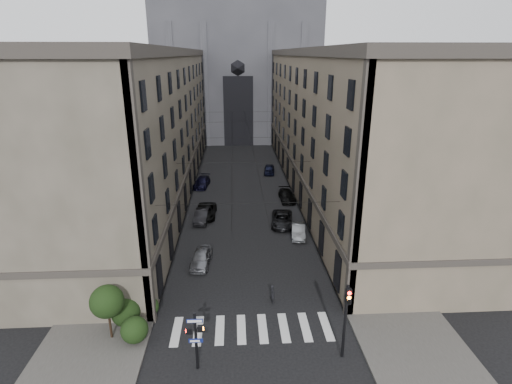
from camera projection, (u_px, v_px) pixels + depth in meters
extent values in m
cube|color=#383533|center=(168.00, 189.00, 56.59)|extent=(7.00, 80.00, 0.15)
cube|color=#383533|center=(314.00, 186.00, 57.70)|extent=(7.00, 80.00, 0.15)
cube|color=beige|center=(252.00, 329.00, 27.94)|extent=(11.00, 3.20, 0.01)
cube|color=#4C463A|center=(141.00, 126.00, 53.49)|extent=(13.00, 60.00, 18.00)
cube|color=#38332D|center=(134.00, 52.00, 50.40)|extent=(13.60, 60.60, 0.90)
cube|color=#38332D|center=(144.00, 161.00, 55.07)|extent=(13.40, 60.30, 0.50)
cube|color=brown|center=(339.00, 124.00, 54.92)|extent=(13.00, 60.00, 18.00)
cube|color=#38332D|center=(344.00, 52.00, 51.83)|extent=(13.60, 60.60, 0.90)
cube|color=#38332D|center=(337.00, 158.00, 56.50)|extent=(13.40, 60.30, 0.50)
cube|color=#2D2D33|center=(237.00, 69.00, 89.00)|extent=(34.00, 22.00, 30.00)
cube|color=black|center=(238.00, 112.00, 81.22)|extent=(6.00, 0.30, 14.00)
cylinder|color=black|center=(196.00, 341.00, 23.80)|extent=(0.18, 0.18, 4.00)
cube|color=orange|center=(200.00, 329.00, 23.51)|extent=(0.34, 0.24, 0.38)
cube|color=#FF0C07|center=(189.00, 331.00, 23.64)|extent=(0.34, 0.24, 0.38)
cube|color=navy|center=(195.00, 321.00, 23.16)|extent=(0.95, 0.05, 0.24)
cube|color=navy|center=(196.00, 341.00, 23.62)|extent=(0.85, 0.05, 0.27)
cylinder|color=black|center=(345.00, 322.00, 24.55)|extent=(0.20, 0.20, 5.20)
cube|color=black|center=(348.00, 296.00, 23.69)|extent=(0.34, 0.30, 1.00)
cylinder|color=#FF0C07|center=(350.00, 293.00, 23.43)|extent=(0.22, 0.05, 0.22)
cylinder|color=orange|center=(349.00, 298.00, 23.53)|extent=(0.22, 0.05, 0.22)
cylinder|color=black|center=(349.00, 302.00, 23.64)|extent=(0.22, 0.05, 0.22)
sphere|color=black|center=(134.00, 330.00, 26.24)|extent=(1.80, 1.80, 1.80)
sphere|color=black|center=(126.00, 312.00, 27.85)|extent=(2.00, 2.00, 2.00)
sphere|color=black|center=(149.00, 307.00, 28.96)|extent=(1.40, 1.40, 1.40)
cylinder|color=black|center=(110.00, 322.00, 26.52)|extent=(0.16, 0.16, 2.40)
sphere|color=black|center=(107.00, 301.00, 25.99)|extent=(2.20, 2.20, 2.20)
cylinder|color=black|center=(249.00, 203.00, 30.19)|extent=(14.00, 0.03, 0.03)
cylinder|color=black|center=(244.00, 163.00, 41.50)|extent=(14.00, 0.03, 0.03)
cylinder|color=black|center=(241.00, 138.00, 53.76)|extent=(14.00, 0.03, 0.03)
cylinder|color=black|center=(240.00, 122.00, 66.01)|extent=(14.00, 0.03, 0.03)
cylinder|color=black|center=(239.00, 112.00, 77.33)|extent=(14.00, 0.03, 0.03)
cylinder|color=black|center=(232.00, 139.00, 54.76)|extent=(0.03, 60.00, 0.03)
cylinder|color=black|center=(251.00, 139.00, 54.90)|extent=(0.03, 60.00, 0.03)
imported|color=slate|center=(201.00, 258.00, 36.19)|extent=(2.07, 4.30, 1.42)
imported|color=black|center=(202.00, 216.00, 45.54)|extent=(1.75, 4.29, 1.38)
imported|color=black|center=(206.00, 211.00, 46.91)|extent=(2.41, 4.97, 1.36)
imported|color=black|center=(202.00, 182.00, 57.53)|extent=(2.49, 4.87, 1.35)
imported|color=gray|center=(298.00, 231.00, 41.84)|extent=(1.86, 4.08, 1.30)
imported|color=black|center=(282.00, 219.00, 44.61)|extent=(2.86, 5.19, 1.38)
imported|color=black|center=(287.00, 196.00, 52.06)|extent=(1.99, 4.58, 1.31)
imported|color=black|center=(269.00, 169.00, 63.81)|extent=(2.05, 4.16, 1.37)
imported|color=black|center=(273.00, 294.00, 30.60)|extent=(0.48, 0.64, 1.57)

